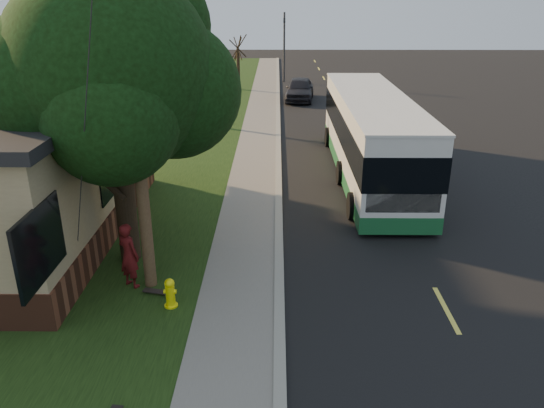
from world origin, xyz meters
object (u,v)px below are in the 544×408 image
at_px(traffic_signal, 284,43).
at_px(transit_bus, 371,134).
at_px(dumpster, 65,166).
at_px(distant_car, 300,89).
at_px(leafy_tree, 114,74).
at_px(fire_hydrant, 170,293).
at_px(skateboarder, 129,255).
at_px(skateboard_spare, 158,292).
at_px(bare_tree_near, 214,89).
at_px(bare_tree_far, 238,63).
at_px(utility_pole, 134,109).

distance_m(traffic_signal, transit_bus, 24.38).
distance_m(dumpster, distant_car, 19.85).
relative_size(leafy_tree, distant_car, 1.73).
xyz_separation_m(fire_hydrant, skateboarder, (-1.18, 0.95, 0.50)).
bearing_deg(skateboard_spare, dumpster, 122.83).
bearing_deg(transit_bus, traffic_signal, 97.57).
bearing_deg(bare_tree_near, distant_car, 58.22).
bearing_deg(skateboarder, leafy_tree, -42.95).
bearing_deg(skateboarder, dumpster, -25.62).
distance_m(leafy_tree, bare_tree_near, 15.66).
bearing_deg(transit_bus, bare_tree_near, 131.57).
bearing_deg(bare_tree_near, bare_tree_far, 87.61).
distance_m(transit_bus, distant_car, 16.38).
bearing_deg(skateboarder, traffic_signal, -63.25).
height_order(bare_tree_far, transit_bus, bare_tree_far).
relative_size(transit_bus, dumpster, 7.01).
bearing_deg(skateboard_spare, skateboarder, 151.59).
bearing_deg(skateboard_spare, distant_car, 79.94).
relative_size(fire_hydrant, traffic_signal, 0.13).
height_order(leafy_tree, dumpster, leafy_tree).
bearing_deg(traffic_signal, bare_tree_near, -104.04).
xyz_separation_m(dumpster, distant_car, (9.89, 17.22, 0.06)).
relative_size(fire_hydrant, skateboarder, 0.43).
distance_m(utility_pole, distant_car, 25.82).
distance_m(fire_hydrant, transit_bus, 11.79).
xyz_separation_m(leafy_tree, traffic_signal, (4.67, 31.35, -2.00)).
distance_m(bare_tree_far, distant_car, 6.10).
height_order(traffic_signal, transit_bus, traffic_signal).
height_order(utility_pole, distant_car, utility_pole).
xyz_separation_m(leafy_tree, skateboarder, (0.39, -1.69, -4.23)).
xyz_separation_m(bare_tree_near, dumpster, (-4.89, -9.15, -1.45)).
height_order(skateboarder, skateboard_spare, skateboarder).
bearing_deg(skateboard_spare, bare_tree_near, 91.55).
distance_m(fire_hydrant, bare_tree_near, 18.10).
height_order(transit_bus, distant_car, transit_bus).
xyz_separation_m(transit_bus, skateboarder, (-7.49, -8.92, -0.82)).
relative_size(utility_pole, bare_tree_near, 2.11).
xyz_separation_m(traffic_signal, skateboard_spare, (-3.53, -33.45, -3.04)).
bearing_deg(utility_pole, bare_tree_near, 90.66).
distance_m(fire_hydrant, leafy_tree, 5.65).
relative_size(fire_hydrant, skateboard_spare, 0.93).
bearing_deg(fire_hydrant, traffic_signal, 84.79).
bearing_deg(transit_bus, utility_pole, -128.29).
relative_size(leafy_tree, bare_tree_far, 1.94).
height_order(fire_hydrant, skateboard_spare, fire_hydrant).
bearing_deg(fire_hydrant, transit_bus, 57.43).
bearing_deg(leafy_tree, traffic_signal, 81.53).
xyz_separation_m(bare_tree_near, transit_bus, (7.21, -8.13, -0.39)).
xyz_separation_m(leafy_tree, dumpster, (-4.22, 6.21, -4.46)).
xyz_separation_m(fire_hydrant, leafy_tree, (-1.57, 2.65, 4.73)).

